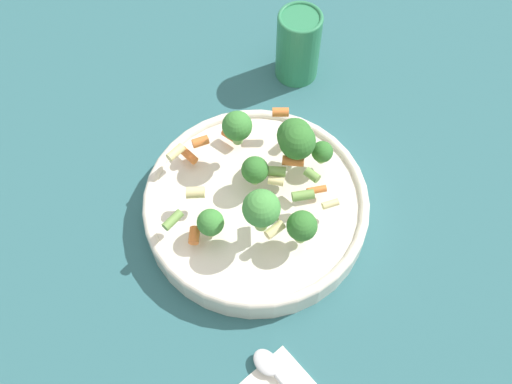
# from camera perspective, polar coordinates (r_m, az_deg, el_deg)

# --- Properties ---
(ground_plane) EXTENTS (3.00, 3.00, 0.00)m
(ground_plane) POSITION_cam_1_polar(r_m,az_deg,el_deg) (0.82, 0.00, -2.07)
(ground_plane) COLOR #2D6066
(bowl) EXTENTS (0.30, 0.30, 0.04)m
(bowl) POSITION_cam_1_polar(r_m,az_deg,el_deg) (0.80, 0.00, -1.28)
(bowl) COLOR silver
(bowl) RESTS_ON ground_plane
(pasta_salad) EXTENTS (0.24, 0.22, 0.09)m
(pasta_salad) POSITION_cam_1_polar(r_m,az_deg,el_deg) (0.75, 1.54, 2.23)
(pasta_salad) COLOR #8CB766
(pasta_salad) RESTS_ON bowl
(cup) EXTENTS (0.07, 0.07, 0.12)m
(cup) POSITION_cam_1_polar(r_m,az_deg,el_deg) (0.93, 4.05, 13.80)
(cup) COLOR #2D7F51
(cup) RESTS_ON ground_plane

